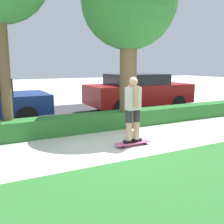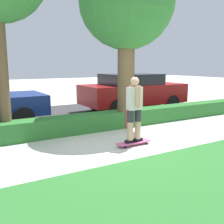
% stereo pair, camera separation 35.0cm
% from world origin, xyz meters
% --- Properties ---
extents(ground_plane, '(60.00, 60.00, 0.00)m').
position_xyz_m(ground_plane, '(0.00, 0.00, 0.00)').
color(ground_plane, beige).
extents(street_asphalt, '(13.08, 5.00, 0.01)m').
position_xyz_m(street_asphalt, '(0.00, 4.20, 0.00)').
color(street_asphalt, '#38383A').
rests_on(street_asphalt, ground_plane).
extents(hedge_row, '(13.08, 0.60, 0.50)m').
position_xyz_m(hedge_row, '(0.00, 1.60, 0.25)').
color(hedge_row, '#2D702D').
rests_on(hedge_row, ground_plane).
extents(skateboard, '(0.89, 0.24, 0.08)m').
position_xyz_m(skateboard, '(0.24, -0.20, 0.07)').
color(skateboard, '#DB5B93').
rests_on(skateboard, ground_plane).
extents(skater_person, '(0.48, 0.40, 1.55)m').
position_xyz_m(skater_person, '(0.24, -0.20, 0.91)').
color(skater_person, black).
rests_on(skater_person, skateboard).
extents(tree_mid, '(2.78, 2.78, 5.11)m').
position_xyz_m(tree_mid, '(1.09, 1.48, 3.64)').
color(tree_mid, brown).
rests_on(tree_mid, ground_plane).
extents(parked_car_middle, '(4.34, 2.00, 1.53)m').
position_xyz_m(parked_car_middle, '(2.97, 3.82, 0.81)').
color(parked_car_middle, maroon).
rests_on(parked_car_middle, ground_plane).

